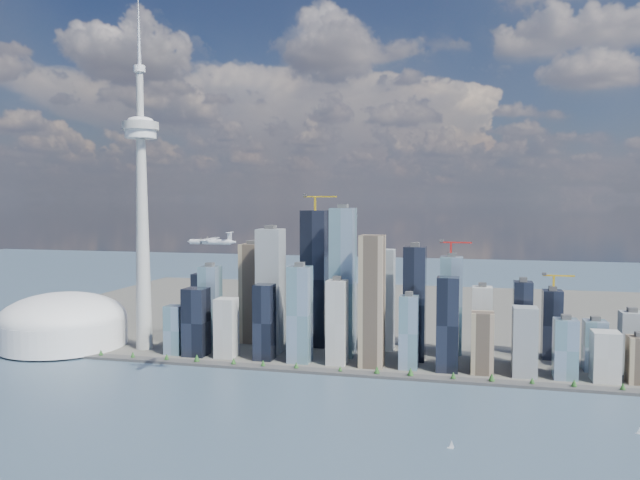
% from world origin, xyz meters
% --- Properties ---
extents(ground, '(4000.00, 4000.00, 0.00)m').
position_xyz_m(ground, '(0.00, 0.00, 0.00)').
color(ground, '#344E5C').
rests_on(ground, ground).
extents(seawall, '(1100.00, 22.00, 4.00)m').
position_xyz_m(seawall, '(0.00, 250.00, 2.00)').
color(seawall, '#383838').
rests_on(seawall, ground).
extents(land, '(1400.00, 900.00, 3.00)m').
position_xyz_m(land, '(0.00, 700.00, 1.50)').
color(land, '#4C4C47').
rests_on(land, ground).
extents(shoreline_trees, '(960.53, 7.20, 8.80)m').
position_xyz_m(shoreline_trees, '(0.00, 250.00, 8.78)').
color(shoreline_trees, '#3F2D1E').
rests_on(shoreline_trees, seawall).
extents(skyscraper_cluster, '(736.00, 142.00, 246.19)m').
position_xyz_m(skyscraper_cluster, '(59.62, 336.82, 76.14)').
color(skyscraper_cluster, black).
rests_on(skyscraper_cluster, land).
extents(needle_tower, '(56.00, 56.00, 550.50)m').
position_xyz_m(needle_tower, '(-300.00, 310.00, 235.84)').
color(needle_tower, '#AEAEA9').
rests_on(needle_tower, land).
extents(dome_stadium, '(200.00, 200.00, 86.00)m').
position_xyz_m(dome_stadium, '(-440.00, 300.00, 39.44)').
color(dome_stadium, white).
rests_on(dome_stadium, land).
extents(airplane, '(63.27, 55.92, 15.43)m').
position_xyz_m(airplane, '(-106.23, 132.71, 189.45)').
color(airplane, silver).
rests_on(airplane, ground).
extents(sailboat_west, '(6.68, 2.50, 9.22)m').
position_xyz_m(sailboat_west, '(188.42, 23.07, 2.96)').
color(sailboat_west, silver).
rests_on(sailboat_west, ground).
extents(sailboat_east, '(5.87, 3.14, 8.23)m').
position_xyz_m(sailboat_east, '(374.85, 106.10, 2.64)').
color(sailboat_east, silver).
rests_on(sailboat_east, ground).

